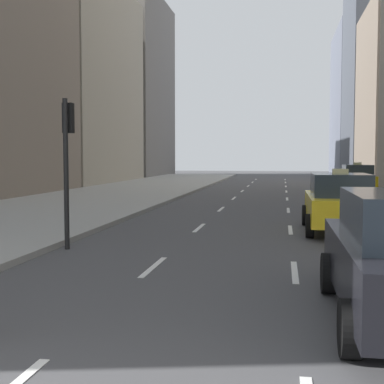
# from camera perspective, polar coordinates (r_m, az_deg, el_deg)

# --- Properties ---
(sidewalk_left) EXTENTS (8.00, 66.00, 0.15)m
(sidewalk_left) POSITION_cam_1_polar(r_m,az_deg,el_deg) (30.89, -8.01, -0.22)
(sidewalk_left) COLOR #9E9E99
(sidewalk_left) RESTS_ON ground
(lane_markings) EXTENTS (5.72, 56.00, 0.01)m
(lane_markings) POSITION_cam_1_polar(r_m,az_deg,el_deg) (25.46, 10.17, -1.26)
(lane_markings) COLOR white
(lane_markings) RESTS_ON ground
(taxi_lead) EXTENTS (2.02, 4.40, 1.87)m
(taxi_lead) POSITION_cam_1_polar(r_m,az_deg,el_deg) (33.92, 17.17, 1.36)
(taxi_lead) COLOR yellow
(taxi_lead) RESTS_ON ground
(taxi_second) EXTENTS (2.02, 4.40, 1.87)m
(taxi_second) POSITION_cam_1_polar(r_m,az_deg,el_deg) (16.30, 15.42, -1.07)
(taxi_second) COLOR yellow
(taxi_second) RESTS_ON ground
(traffic_light_pole) EXTENTS (0.24, 0.42, 3.60)m
(traffic_light_pole) POSITION_cam_1_polar(r_m,az_deg,el_deg) (13.18, -13.17, 4.51)
(traffic_light_pole) COLOR black
(traffic_light_pole) RESTS_ON ground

